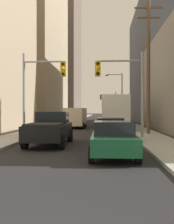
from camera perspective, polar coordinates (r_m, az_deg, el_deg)
The scene contains 15 objects.
sidewalk_left at distance 53.23m, azimuth -3.35°, elevation -1.78°, with size 2.51×160.00×0.15m, color #9E9E99.
sidewalk_right at distance 52.97m, azimuth 6.99°, elevation -1.79°, with size 2.51×160.00×0.15m, color #9E9E99.
city_bus at distance 29.72m, azimuth 5.74°, elevation 0.19°, with size 2.68×11.53×3.40m.
pickup_truck_black at distance 15.91m, azimuth -7.70°, elevation -3.44°, with size 2.20×5.43×1.90m.
cargo_van_beige at distance 30.83m, azimuth -2.35°, elevation -1.00°, with size 2.18×5.28×2.26m.
sedan_green at distance 11.47m, azimuth 5.56°, elevation -5.67°, with size 1.95×4.21×1.52m.
sedan_navy at distance 17.08m, azimuth 4.84°, elevation -3.73°, with size 1.95×4.23×1.52m.
sedan_grey at distance 36.70m, azimuth -1.81°, elevation -1.60°, with size 1.95×4.25×1.52m.
traffic_signal_near_left at distance 19.43m, azimuth -9.44°, elevation 6.31°, with size 3.07×0.44×6.00m.
traffic_signal_near_right at distance 19.00m, azimuth 7.30°, elevation 6.49°, with size 3.33×0.44×6.00m.
traffic_signal_far_right at distance 58.42m, azimuth 4.59°, elevation 2.27°, with size 3.43×0.44×6.00m.
utility_pole_right at distance 22.48m, azimuth 12.72°, elevation 9.72°, with size 2.20×0.28×10.75m.
street_lamp_right at distance 40.39m, azimuth 6.75°, elevation 3.94°, with size 2.57×0.32×7.50m.
building_left_mid_office at distance 58.59m, azimuth -16.66°, elevation 12.79°, with size 21.71×26.60×29.38m, color tan.
building_left_far_tower at distance 102.33m, azimuth -7.64°, elevation 17.68°, with size 19.68×28.86×65.24m, color #66564C.
Camera 1 is at (1.43, -2.83, 1.95)m, focal length 43.71 mm.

